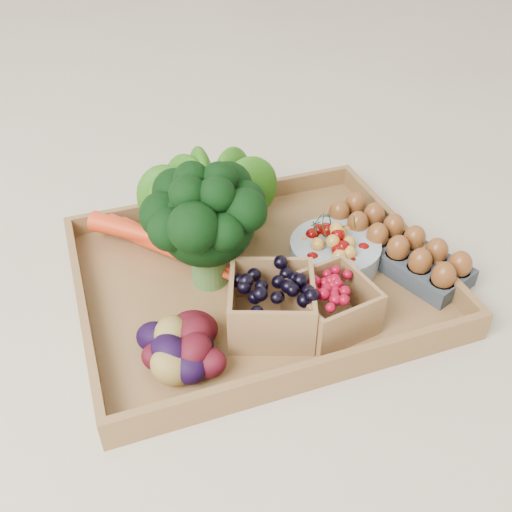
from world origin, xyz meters
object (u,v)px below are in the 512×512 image
object	(u,v)px
cherry_bowl	(335,252)
egg_carton	(393,250)
tray	(256,281)
broccoli	(208,244)

from	to	relation	value
cherry_bowl	egg_carton	size ratio (longest dim) A/B	0.57
tray	egg_carton	world-z (taller)	egg_carton
broccoli	egg_carton	bearing A→B (deg)	-8.55
cherry_bowl	egg_carton	xyz separation A→B (m)	(0.10, -0.02, -0.00)
broccoli	cherry_bowl	size ratio (longest dim) A/B	1.26
broccoli	cherry_bowl	bearing A→B (deg)	-6.43
cherry_bowl	egg_carton	world-z (taller)	cherry_bowl
tray	egg_carton	size ratio (longest dim) A/B	2.11
broccoli	tray	bearing A→B (deg)	-15.12
tray	egg_carton	bearing A→B (deg)	-6.49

